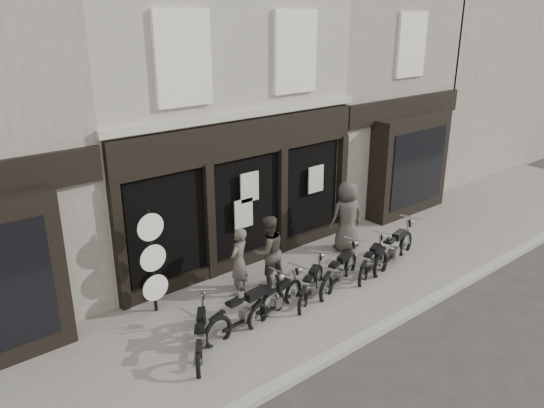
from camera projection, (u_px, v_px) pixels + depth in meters
ground_plane at (327, 312)px, 11.86m from camera, size 90.00×90.00×0.00m
pavement at (300, 294)px, 12.49m from camera, size 30.00×4.20×0.12m
kerb at (371, 334)px, 10.94m from camera, size 30.00×0.25×0.13m
central_building at (180, 98)px, 14.77m from camera, size 7.30×6.22×8.34m
neighbour_right at (339, 82)px, 18.57m from camera, size 5.60×6.73×8.34m
filler_right at (464, 66)px, 23.53m from camera, size 11.00×6.00×8.20m
motorcycle_0 at (201, 336)px, 10.32m from camera, size 1.37×1.72×0.95m
motorcycle_1 at (247, 314)px, 11.00m from camera, size 2.25×0.61×1.08m
motorcycle_2 at (277, 301)px, 11.60m from camera, size 1.89×0.71×0.92m
motorcycle_3 at (311, 287)px, 12.23m from camera, size 1.71×1.16×0.91m
motorcycle_4 at (339, 274)px, 12.76m from camera, size 1.99×0.98×0.99m
motorcycle_5 at (372, 263)px, 13.39m from camera, size 1.79×0.98×0.91m
motorcycle_6 at (394, 251)px, 13.87m from camera, size 2.26×0.88×1.10m
man_left at (239, 262)px, 12.14m from camera, size 0.70×0.60×1.64m
man_centre at (268, 252)px, 12.50m from camera, size 0.92×0.74×1.78m
man_right at (347, 216)px, 14.44m from camera, size 1.08×0.84×1.94m
advert_sign_post at (153, 266)px, 11.32m from camera, size 0.61×0.39×2.51m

